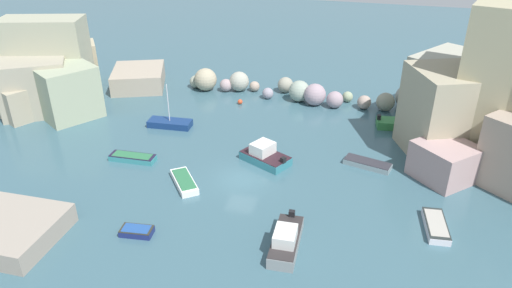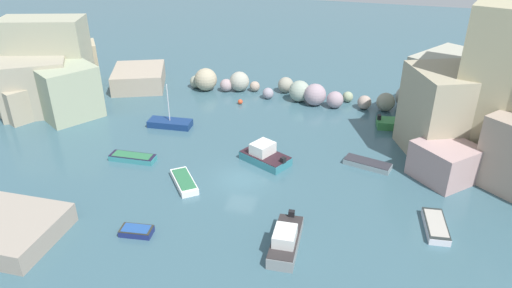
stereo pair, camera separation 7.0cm
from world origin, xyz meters
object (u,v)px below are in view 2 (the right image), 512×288
(moored_boat_0, at_px, (136,231))
(moored_boat_1, at_px, (436,226))
(channel_buoy, at_px, (240,102))
(moored_boat_5, at_px, (170,123))
(moored_boat_6, at_px, (367,164))
(moored_boat_9, at_px, (133,157))
(moored_boat_3, at_px, (286,240))
(moored_boat_7, at_px, (184,182))
(moored_boat_2, at_px, (265,155))
(stone_dock, at_px, (11,230))
(moored_boat_4, at_px, (409,123))

(moored_boat_0, height_order, moored_boat_1, moored_boat_1)
(channel_buoy, height_order, moored_boat_0, channel_buoy)
(channel_buoy, relative_size, moored_boat_5, 0.12)
(moored_boat_6, relative_size, moored_boat_9, 1.01)
(moored_boat_6, bearing_deg, moored_boat_9, -152.80)
(moored_boat_3, distance_m, moored_boat_7, 11.33)
(channel_buoy, distance_m, moored_boat_3, 25.58)
(channel_buoy, bearing_deg, moored_boat_0, -90.04)
(moored_boat_0, bearing_deg, moored_boat_6, 36.02)
(moored_boat_1, height_order, moored_boat_2, moored_boat_2)
(moored_boat_3, distance_m, moored_boat_9, 17.95)
(moored_boat_1, relative_size, moored_boat_2, 0.79)
(channel_buoy, xyz_separation_m, moored_boat_2, (6.14, -12.25, 0.37))
(channel_buoy, xyz_separation_m, moored_boat_1, (20.52, -18.39, 0.02))
(moored_boat_2, height_order, moored_boat_7, moored_boat_2)
(stone_dock, bearing_deg, channel_buoy, 73.51)
(stone_dock, xyz_separation_m, moored_boat_1, (28.68, 9.16, -0.45))
(moored_boat_0, height_order, moored_boat_2, moored_boat_2)
(moored_boat_7, bearing_deg, moored_boat_0, -43.80)
(moored_boat_3, bearing_deg, moored_boat_4, 156.76)
(stone_dock, bearing_deg, moored_boat_3, 12.77)
(moored_boat_1, relative_size, moored_boat_5, 0.84)
(moored_boat_2, height_order, moored_boat_3, moored_boat_2)
(stone_dock, distance_m, moored_boat_5, 20.04)
(moored_boat_5, bearing_deg, moored_boat_9, -96.08)
(moored_boat_7, bearing_deg, channel_buoy, 143.73)
(channel_buoy, height_order, moored_boat_9, channel_buoy)
(moored_boat_6, distance_m, moored_boat_9, 21.21)
(stone_dock, height_order, moored_boat_5, moored_boat_5)
(channel_buoy, height_order, moored_boat_3, moored_boat_3)
(moored_boat_2, distance_m, moored_boat_4, 16.56)
(moored_boat_3, bearing_deg, moored_boat_9, -119.40)
(moored_boat_2, relative_size, moored_boat_5, 1.07)
(moored_boat_6, height_order, moored_boat_7, moored_boat_7)
(stone_dock, relative_size, moored_boat_7, 1.60)
(moored_boat_7, bearing_deg, moored_boat_6, 77.88)
(stone_dock, relative_size, moored_boat_9, 1.50)
(moored_boat_0, relative_size, moored_boat_9, 0.57)
(moored_boat_9, bearing_deg, moored_boat_5, -94.41)
(moored_boat_6, bearing_deg, moored_boat_3, -95.59)
(moored_boat_3, bearing_deg, stone_dock, -79.91)
(moored_boat_5, bearing_deg, moored_boat_1, -26.77)
(moored_boat_1, height_order, moored_boat_7, moored_boat_7)
(moored_boat_3, xyz_separation_m, moored_boat_7, (-9.87, 5.54, -0.37))
(stone_dock, xyz_separation_m, moored_boat_7, (8.80, 9.77, -0.46))
(stone_dock, xyz_separation_m, channel_buoy, (8.16, 27.55, -0.47))
(channel_buoy, relative_size, moored_boat_2, 0.11)
(moored_boat_5, bearing_deg, channel_buoy, 51.35)
(moored_boat_6, xyz_separation_m, moored_boat_7, (-14.54, -7.16, 0.03))
(stone_dock, distance_m, moored_boat_6, 28.85)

